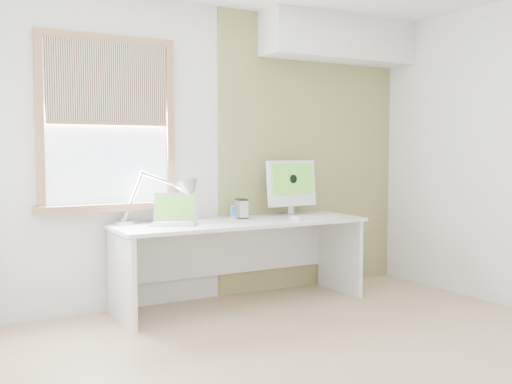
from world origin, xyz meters
TOP-DOWN VIEW (x-y plane):
  - room at (0.00, 0.00)m, footprint 4.04×3.54m
  - accent_wall at (1.00, 1.74)m, footprint 2.00×0.02m
  - soffit at (1.20, 1.57)m, footprint 1.60×0.40m
  - window at (-1.00, 1.71)m, footprint 1.20×0.14m
  - desk at (0.04, 1.44)m, footprint 2.20×0.70m
  - desk_lamp at (-0.48, 1.54)m, footprint 0.75×0.41m
  - laptop at (-0.54, 1.46)m, footprint 0.45×0.43m
  - phone_dock at (0.03, 1.51)m, footprint 0.07×0.07m
  - external_drive at (0.14, 1.56)m, footprint 0.10×0.14m
  - imac at (0.66, 1.56)m, footprint 0.52×0.18m
  - keyboard at (0.69, 1.23)m, footprint 0.45×0.15m
  - mouse at (0.50, 1.23)m, footprint 0.07×0.11m

SIDE VIEW (x-z plane):
  - desk at x=0.04m, z-range 0.17..0.90m
  - keyboard at x=0.69m, z-range 0.73..0.75m
  - mouse at x=0.50m, z-range 0.73..0.76m
  - phone_dock at x=0.03m, z-range 0.70..0.83m
  - laptop at x=-0.54m, z-range 0.67..0.92m
  - external_drive at x=0.14m, z-range 0.73..0.90m
  - desk_lamp at x=-0.48m, z-range 0.74..1.18m
  - imac at x=0.66m, z-range 0.76..1.27m
  - room at x=0.00m, z-range -0.02..2.62m
  - accent_wall at x=1.00m, z-range 0.00..2.60m
  - window at x=-1.00m, z-range 0.83..2.25m
  - soffit at x=1.20m, z-range 2.19..2.61m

